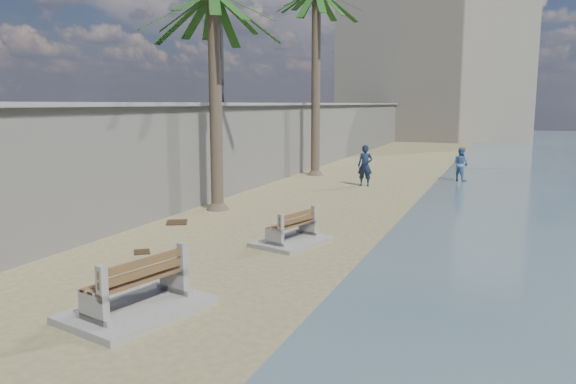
% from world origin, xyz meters
% --- Properties ---
extents(ground_plane, '(140.00, 140.00, 0.00)m').
position_xyz_m(ground_plane, '(0.00, 0.00, 0.00)').
color(ground_plane, '#8E8257').
extents(seawall, '(0.45, 70.00, 3.50)m').
position_xyz_m(seawall, '(-5.20, 20.00, 1.75)').
color(seawall, gray).
rests_on(seawall, ground_plane).
extents(wall_cap, '(0.80, 70.00, 0.12)m').
position_xyz_m(wall_cap, '(-5.20, 20.00, 3.55)').
color(wall_cap, gray).
rests_on(wall_cap, seawall).
extents(end_building, '(18.00, 12.00, 14.00)m').
position_xyz_m(end_building, '(-2.00, 52.00, 7.00)').
color(end_building, '#B7AA93').
rests_on(end_building, ground_plane).
extents(bench_near, '(2.13, 2.69, 0.99)m').
position_xyz_m(bench_near, '(-0.80, 0.66, 0.44)').
color(bench_near, gray).
rests_on(bench_near, ground_plane).
extents(bench_far, '(1.82, 2.26, 0.82)m').
position_xyz_m(bench_far, '(-0.08, 6.18, 0.36)').
color(bench_far, gray).
rests_on(bench_far, ground_plane).
extents(streetlight, '(0.28, 0.28, 5.12)m').
position_xyz_m(streetlight, '(-5.10, 12.00, 6.64)').
color(streetlight, '#2D2D33').
rests_on(streetlight, wall_cap).
extents(person_a, '(0.75, 0.51, 2.06)m').
position_xyz_m(person_a, '(-0.76, 16.87, 1.03)').
color(person_a, '#142038').
rests_on(person_a, ground_plane).
extents(person_b, '(1.07, 1.02, 1.75)m').
position_xyz_m(person_b, '(3.00, 20.09, 0.88)').
color(person_b, '#4E73A2').
rests_on(person_b, ground_plane).
extents(debris_c, '(0.90, 0.96, 0.03)m').
position_xyz_m(debris_c, '(-4.23, 7.27, 0.01)').
color(debris_c, '#382616').
rests_on(debris_c, ground_plane).
extents(debris_d, '(0.58, 0.60, 0.03)m').
position_xyz_m(debris_d, '(-3.14, 4.02, 0.01)').
color(debris_d, '#382616').
rests_on(debris_d, ground_plane).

